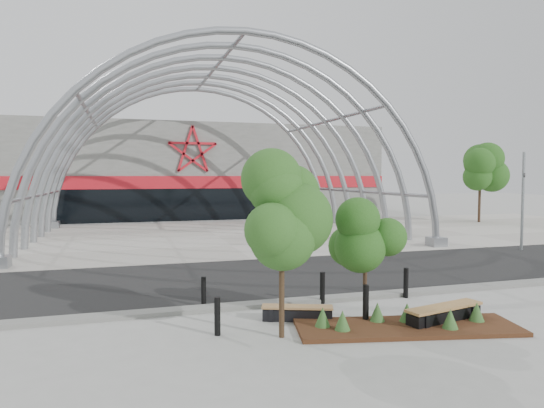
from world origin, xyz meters
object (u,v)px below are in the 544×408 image
bench_1 (444,315)px  bollard_2 (322,288)px  street_tree_0 (282,215)px  signal_pole (523,199)px  bench_0 (297,313)px  street_tree_1 (365,234)px

bench_1 → bollard_2: 3.41m
street_tree_0 → bollard_2: (2.01, 2.41, -2.33)m
signal_pole → bench_0: signal_pole is taller
street_tree_0 → bench_1: (4.12, -0.26, -2.56)m
signal_pole → street_tree_0: (-15.12, -8.69, 0.28)m
street_tree_0 → bench_0: bearing=54.7°
street_tree_1 → bench_0: (-1.68, 0.39, -1.99)m
street_tree_1 → bench_1: size_ratio=1.32×
signal_pole → street_tree_1: 14.99m
signal_pole → street_tree_1: signal_pole is taller
bench_1 → signal_pole: bearing=39.1°
bench_1 → street_tree_0: bearing=176.4°
bench_0 → street_tree_0: bearing=-125.3°
bench_0 → bollard_2: (1.24, 1.33, 0.27)m
bench_1 → bollard_2: bollard_2 is taller
street_tree_1 → bench_0: 2.63m
street_tree_0 → street_tree_1: (2.45, 0.69, -0.61)m
street_tree_0 → bollard_2: bearing=50.3°
bench_1 → bollard_2: (-2.11, 2.67, 0.23)m
bench_1 → bench_0: bearing=158.2°
bollard_2 → bench_0: bearing=-133.0°
signal_pole → street_tree_0: signal_pole is taller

